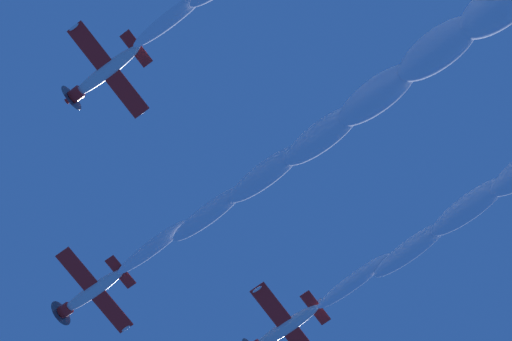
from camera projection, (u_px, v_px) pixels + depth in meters
airplane_lead at (91, 292)px, 92.46m from camera, size 8.73×7.85×2.52m
airplane_left_wingman at (104, 73)px, 86.71m from camera, size 8.73×7.87×2.45m
airplane_right_wingman at (284, 329)px, 90.85m from camera, size 8.73×7.87×2.51m
smoke_trail_lead at (386, 87)px, 85.44m from camera, size 15.91×40.03×5.92m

